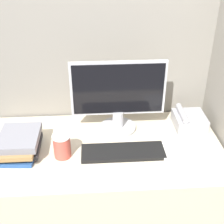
{
  "coord_description": "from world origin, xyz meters",
  "views": [
    {
      "loc": [
        -0.05,
        -1.04,
        1.8
      ],
      "look_at": [
        0.04,
        0.38,
        0.96
      ],
      "focal_mm": 50.0,
      "sensor_mm": 36.0,
      "label": 1
    }
  ],
  "objects_px": {
    "monitor": "(118,98)",
    "mouse": "(175,149)",
    "coffee_cup": "(62,146)",
    "book_stack": "(19,144)",
    "desk_telephone": "(189,120)",
    "keyboard": "(123,152)"
  },
  "relations": [
    {
      "from": "monitor",
      "to": "mouse",
      "type": "xyz_separation_m",
      "value": [
        0.29,
        -0.24,
        -0.19
      ]
    },
    {
      "from": "monitor",
      "to": "mouse",
      "type": "distance_m",
      "value": 0.42
    },
    {
      "from": "mouse",
      "to": "coffee_cup",
      "type": "xyz_separation_m",
      "value": [
        -0.6,
        -0.0,
        0.05
      ]
    },
    {
      "from": "mouse",
      "to": "book_stack",
      "type": "distance_m",
      "value": 0.84
    },
    {
      "from": "monitor",
      "to": "desk_telephone",
      "type": "xyz_separation_m",
      "value": [
        0.43,
        0.0,
        -0.17
      ]
    },
    {
      "from": "book_stack",
      "to": "mouse",
      "type": "bearing_deg",
      "value": -3.16
    },
    {
      "from": "coffee_cup",
      "to": "book_stack",
      "type": "distance_m",
      "value": 0.24
    },
    {
      "from": "keyboard",
      "to": "book_stack",
      "type": "xyz_separation_m",
      "value": [
        -0.55,
        0.05,
        0.05
      ]
    },
    {
      "from": "monitor",
      "to": "desk_telephone",
      "type": "distance_m",
      "value": 0.46
    },
    {
      "from": "keyboard",
      "to": "coffee_cup",
      "type": "bearing_deg",
      "value": 179.77
    },
    {
      "from": "monitor",
      "to": "keyboard",
      "type": "height_order",
      "value": "monitor"
    },
    {
      "from": "mouse",
      "to": "coffee_cup",
      "type": "distance_m",
      "value": 0.61
    },
    {
      "from": "coffee_cup",
      "to": "desk_telephone",
      "type": "xyz_separation_m",
      "value": [
        0.74,
        0.24,
        -0.02
      ]
    },
    {
      "from": "monitor",
      "to": "coffee_cup",
      "type": "xyz_separation_m",
      "value": [
        -0.31,
        -0.24,
        -0.14
      ]
    },
    {
      "from": "coffee_cup",
      "to": "desk_telephone",
      "type": "distance_m",
      "value": 0.78
    },
    {
      "from": "coffee_cup",
      "to": "desk_telephone",
      "type": "relative_size",
      "value": 0.69
    },
    {
      "from": "coffee_cup",
      "to": "desk_telephone",
      "type": "bearing_deg",
      "value": 18.01
    },
    {
      "from": "mouse",
      "to": "keyboard",
      "type": "bearing_deg",
      "value": -179.48
    },
    {
      "from": "monitor",
      "to": "keyboard",
      "type": "relative_size",
      "value": 1.21
    },
    {
      "from": "keyboard",
      "to": "mouse",
      "type": "distance_m",
      "value": 0.28
    },
    {
      "from": "keyboard",
      "to": "monitor",
      "type": "bearing_deg",
      "value": 91.74
    },
    {
      "from": "coffee_cup",
      "to": "book_stack",
      "type": "bearing_deg",
      "value": 168.45
    }
  ]
}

